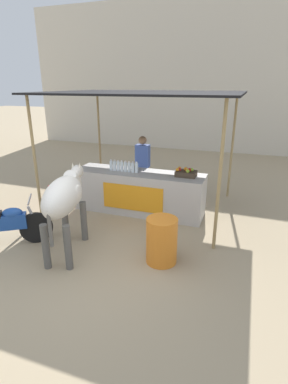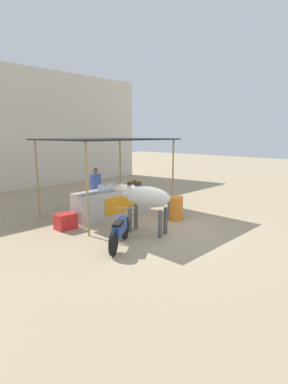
# 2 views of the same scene
# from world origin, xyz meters

# --- Properties ---
(ground_plane) EXTENTS (60.00, 60.00, 0.00)m
(ground_plane) POSITION_xyz_m (0.00, 0.00, 0.00)
(ground_plane) COLOR tan
(building_wall_far) EXTENTS (16.00, 0.50, 6.22)m
(building_wall_far) POSITION_xyz_m (0.00, 9.79, 3.11)
(building_wall_far) COLOR beige
(building_wall_far) RESTS_ON ground
(stall_counter) EXTENTS (3.00, 0.82, 0.96)m
(stall_counter) POSITION_xyz_m (0.00, 2.20, 0.48)
(stall_counter) COLOR #B2ADA8
(stall_counter) RESTS_ON ground
(stall_awning) EXTENTS (4.20, 3.20, 2.69)m
(stall_awning) POSITION_xyz_m (0.00, 2.50, 2.58)
(stall_awning) COLOR black
(stall_awning) RESTS_ON ground
(water_bottle_row) EXTENTS (0.70, 0.07, 0.25)m
(water_bottle_row) POSITION_xyz_m (-0.35, 2.15, 1.07)
(water_bottle_row) COLOR silver
(water_bottle_row) RESTS_ON stall_counter
(fruit_crate) EXTENTS (0.44, 0.32, 0.18)m
(fruit_crate) POSITION_xyz_m (1.07, 2.25, 1.04)
(fruit_crate) COLOR #3F3326
(fruit_crate) RESTS_ON stall_counter
(vendor_behind_counter) EXTENTS (0.34, 0.22, 1.65)m
(vendor_behind_counter) POSITION_xyz_m (-0.18, 2.95, 0.85)
(vendor_behind_counter) COLOR #383842
(vendor_behind_counter) RESTS_ON ground
(cooler_box) EXTENTS (0.60, 0.44, 0.48)m
(cooler_box) POSITION_xyz_m (-1.99, 2.10, 0.24)
(cooler_box) COLOR red
(cooler_box) RESTS_ON ground
(water_barrel) EXTENTS (0.52, 0.52, 0.79)m
(water_barrel) POSITION_xyz_m (1.11, 0.32, 0.40)
(water_barrel) COLOR orange
(water_barrel) RESTS_ON ground
(cow) EXTENTS (0.88, 1.85, 1.44)m
(cow) POSITION_xyz_m (-0.56, 0.11, 1.03)
(cow) COLOR silver
(cow) RESTS_ON ground
(motorcycle_parked) EXTENTS (1.54, 1.08, 0.90)m
(motorcycle_parked) POSITION_xyz_m (-1.78, -0.15, 0.43)
(motorcycle_parked) COLOR black
(motorcycle_parked) RESTS_ON ground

